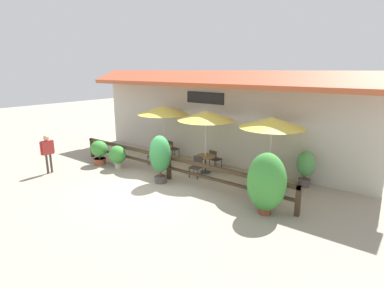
% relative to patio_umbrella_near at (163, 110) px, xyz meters
% --- Properties ---
extents(ground_plane, '(60.00, 60.00, 0.00)m').
position_rel_patio_umbrella_near_xyz_m(ground_plane, '(1.83, -2.74, -2.44)').
color(ground_plane, '#9E937F').
extents(building_facade, '(14.28, 1.49, 4.23)m').
position_rel_patio_umbrella_near_xyz_m(building_facade, '(1.83, 1.36, -0.28)').
color(building_facade, '#BCB7A8').
rests_on(building_facade, ground).
extents(patio_railing, '(10.40, 0.14, 0.95)m').
position_rel_patio_umbrella_near_xyz_m(patio_railing, '(1.83, -1.69, -1.75)').
color(patio_railing, '#3D2D1E').
rests_on(patio_railing, ground).
extents(patio_umbrella_near, '(2.34, 2.34, 2.67)m').
position_rel_patio_umbrella_near_xyz_m(patio_umbrella_near, '(0.00, 0.00, 0.00)').
color(patio_umbrella_near, '#B7B2A8').
rests_on(patio_umbrella_near, ground).
extents(dining_table_near, '(0.83, 0.83, 0.75)m').
position_rel_patio_umbrella_near_xyz_m(dining_table_near, '(0.00, 0.00, -1.85)').
color(dining_table_near, brown).
rests_on(dining_table_near, ground).
extents(chair_near_streetside, '(0.47, 0.47, 0.85)m').
position_rel_patio_umbrella_near_xyz_m(chair_near_streetside, '(0.05, -0.69, -1.97)').
color(chair_near_streetside, '#332D28').
rests_on(chair_near_streetside, ground).
extents(chair_near_wallside, '(0.51, 0.51, 0.85)m').
position_rel_patio_umbrella_near_xyz_m(chair_near_wallside, '(-0.06, 0.69, -1.97)').
color(chair_near_wallside, '#332D28').
rests_on(chair_near_wallside, ground).
extents(patio_umbrella_middle, '(2.34, 2.34, 2.67)m').
position_rel_patio_umbrella_near_xyz_m(patio_umbrella_middle, '(2.55, -0.18, 0.00)').
color(patio_umbrella_middle, '#B7B2A8').
rests_on(patio_umbrella_middle, ground).
extents(dining_table_middle, '(0.83, 0.83, 0.75)m').
position_rel_patio_umbrella_near_xyz_m(dining_table_middle, '(2.55, -0.18, -1.85)').
color(dining_table_middle, brown).
rests_on(dining_table_middle, ground).
extents(chair_middle_streetside, '(0.47, 0.47, 0.85)m').
position_rel_patio_umbrella_near_xyz_m(chair_middle_streetside, '(2.56, -0.84, -1.97)').
color(chair_middle_streetside, '#332D28').
rests_on(chair_middle_streetside, ground).
extents(chair_middle_wallside, '(0.47, 0.47, 0.85)m').
position_rel_patio_umbrella_near_xyz_m(chair_middle_wallside, '(2.58, 0.48, -1.97)').
color(chair_middle_wallside, '#332D28').
rests_on(chair_middle_wallside, ground).
extents(patio_umbrella_far, '(2.34, 2.34, 2.67)m').
position_rel_patio_umbrella_near_xyz_m(patio_umbrella_far, '(5.33, -0.09, 0.00)').
color(patio_umbrella_far, '#B7B2A8').
rests_on(patio_umbrella_far, ground).
extents(dining_table_far, '(0.83, 0.83, 0.75)m').
position_rel_patio_umbrella_near_xyz_m(dining_table_far, '(5.33, -0.09, -1.85)').
color(dining_table_far, brown).
rests_on(dining_table_far, ground).
extents(chair_far_streetside, '(0.46, 0.46, 0.85)m').
position_rel_patio_umbrella_near_xyz_m(chair_far_streetside, '(5.42, -0.71, -1.97)').
color(chair_far_streetside, '#332D28').
rests_on(chair_far_streetside, ground).
extents(chair_far_wallside, '(0.50, 0.50, 0.85)m').
position_rel_patio_umbrella_near_xyz_m(chair_far_wallside, '(5.26, 0.54, -1.97)').
color(chair_far_wallside, '#332D28').
rests_on(chair_far_wallside, ground).
extents(potted_plant_entrance_palm, '(0.86, 0.77, 1.87)m').
position_rel_patio_umbrella_near_xyz_m(potted_plant_entrance_palm, '(1.83, -2.19, -1.35)').
color(potted_plant_entrance_palm, '#564C47').
rests_on(potted_plant_entrance_palm, ground).
extents(potted_plant_tall_tropical, '(0.80, 0.72, 1.03)m').
position_rel_patio_umbrella_near_xyz_m(potted_plant_tall_tropical, '(-0.84, -2.09, -1.84)').
color(potted_plant_tall_tropical, '#B7AD99').
rests_on(potted_plant_tall_tropical, ground).
extents(potted_plant_broad_leaf, '(0.81, 0.73, 1.12)m').
position_rel_patio_umbrella_near_xyz_m(potted_plant_broad_leaf, '(-1.98, -2.21, -1.79)').
color(potted_plant_broad_leaf, '#9E4C33').
rests_on(potted_plant_broad_leaf, ground).
extents(potted_plant_small_flowering, '(1.18, 1.06, 1.92)m').
position_rel_patio_umbrella_near_xyz_m(potted_plant_small_flowering, '(6.12, -2.14, -1.44)').
color(potted_plant_small_flowering, brown).
rests_on(potted_plant_small_flowering, ground).
extents(potted_plant_corner_fern, '(0.65, 0.59, 1.36)m').
position_rel_patio_umbrella_near_xyz_m(potted_plant_corner_fern, '(6.37, 0.81, -1.65)').
color(potted_plant_corner_fern, '#564C47').
rests_on(potted_plant_corner_fern, ground).
extents(pedestrian, '(0.24, 0.57, 1.64)m').
position_rel_patio_umbrella_near_xyz_m(pedestrian, '(-2.66, -4.24, -1.39)').
color(pedestrian, '#42382D').
rests_on(pedestrian, ground).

